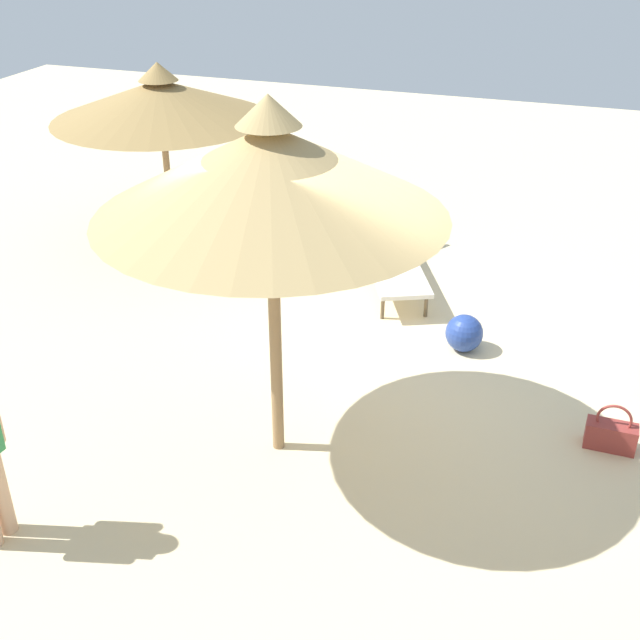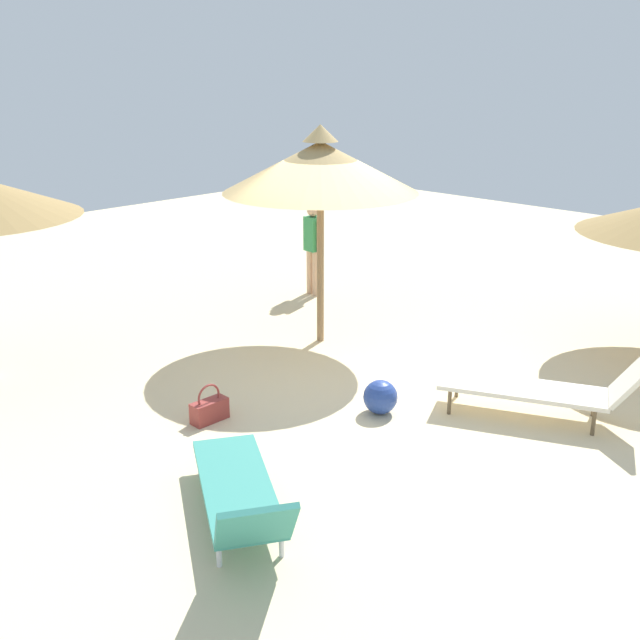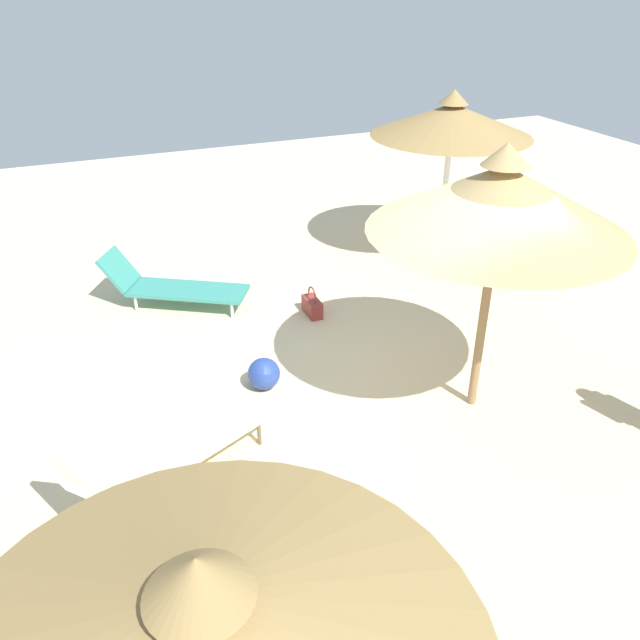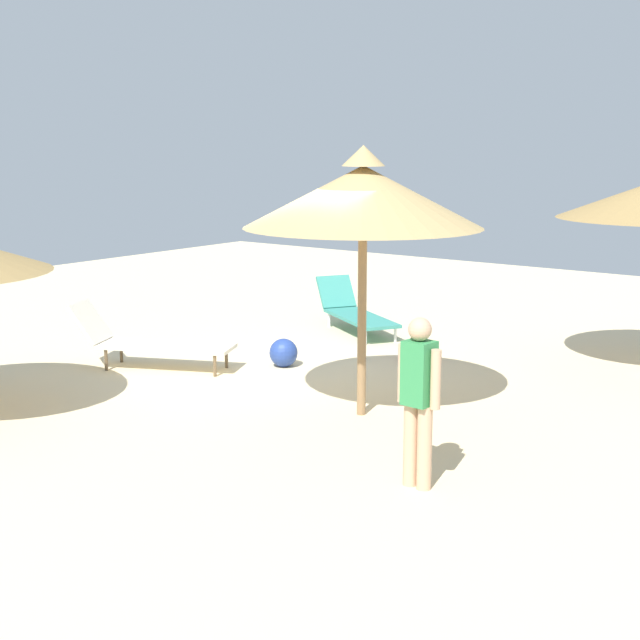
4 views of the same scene
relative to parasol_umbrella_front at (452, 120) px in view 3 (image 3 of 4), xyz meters
name	(u,v)px [view 3 (image 3 of 4)]	position (x,y,z in m)	size (l,w,h in m)	color
ground	(386,404)	(-3.39, 2.81, -2.31)	(24.00, 24.00, 0.10)	beige
parasol_umbrella_front	(452,120)	(0.00, 0.00, 0.00)	(2.54, 2.54, 2.72)	white
parasol_umbrella_center	(205,629)	(-6.74, 5.59, -0.41)	(2.70, 2.70, 2.31)	olive
parasol_umbrella_far_right	(500,199)	(-3.80, 1.93, 0.15)	(2.58, 2.58, 2.95)	olive
lounge_chair_near_right	(171,285)	(-0.10, 4.60, -1.95)	(1.57, 2.06, 0.77)	teal
lounge_chair_edge	(160,454)	(-3.76, 5.42, -1.89)	(1.42, 2.21, 0.86)	silver
handbag	(312,306)	(-1.15, 2.82, -2.13)	(0.42, 0.18, 0.43)	maroon
beach_ball	(264,374)	(-2.60, 4.02, -2.07)	(0.38, 0.38, 0.38)	navy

